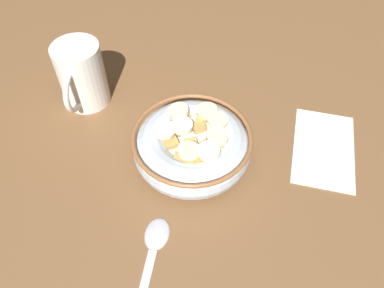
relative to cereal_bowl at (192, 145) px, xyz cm
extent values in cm
cube|color=brown|center=(0.01, -0.02, -3.71)|extent=(106.84, 106.84, 2.00)
cylinder|color=#B2BCC6|center=(0.01, -0.02, -2.41)|extent=(8.55, 8.55, 0.60)
torus|color=#B2BCC6|center=(0.01, -0.02, -0.31)|extent=(15.55, 15.55, 4.81)
torus|color=brown|center=(0.01, -0.02, 1.80)|extent=(15.69, 15.69, 0.60)
cylinder|color=white|center=(0.01, -0.02, 0.69)|extent=(12.66, 12.66, 0.40)
cube|color=#AD7F42|center=(-2.19, 3.90, 1.20)|extent=(2.22, 2.20, 0.85)
cube|color=tan|center=(0.92, 0.20, 1.28)|extent=(2.14, 2.19, 0.97)
cube|color=#B78947|center=(0.32, -4.61, 1.35)|extent=(2.42, 2.41, 0.88)
cube|color=#B78947|center=(0.93, 1.94, 1.22)|extent=(2.45, 2.45, 0.82)
cube|color=tan|center=(1.74, 4.09, 1.39)|extent=(2.44, 2.43, 0.92)
cube|color=#AD7F42|center=(3.80, -3.27, 1.30)|extent=(2.37, 2.37, 0.78)
cube|color=#AD7F42|center=(3.32, 4.20, 1.41)|extent=(2.45, 2.47, 1.01)
cube|color=#B78947|center=(3.43, -1.00, 1.22)|extent=(1.83, 1.78, 0.92)
cube|color=#AD7F42|center=(3.86, 1.67, 1.42)|extent=(2.39, 2.38, 0.79)
cube|color=#B78947|center=(-0.06, 3.44, 1.31)|extent=(2.44, 2.43, 0.84)
cube|color=tan|center=(-3.89, 0.81, 1.42)|extent=(2.07, 2.02, 0.93)
cube|color=#B78947|center=(-2.25, 0.52, 1.23)|extent=(2.43, 2.40, 0.96)
cube|color=tan|center=(4.56, 0.17, 1.47)|extent=(2.45, 2.47, 0.98)
cube|color=#B78947|center=(0.96, -2.61, 1.30)|extent=(2.38, 2.36, 0.86)
cube|color=#B78947|center=(-3.33, -1.60, 1.23)|extent=(2.15, 2.12, 0.87)
cube|color=#AD7F42|center=(-1.35, -2.24, 1.44)|extent=(2.22, 2.17, 0.98)
cylinder|color=beige|center=(-4.44, 1.37, 2.23)|extent=(3.34, 3.38, 0.93)
cylinder|color=beige|center=(2.75, 0.10, 2.34)|extent=(3.89, 3.89, 0.98)
cylinder|color=#F9EFC6|center=(2.58, 2.43, 2.49)|extent=(2.88, 2.91, 1.19)
cylinder|color=beige|center=(-3.53, -2.37, 2.52)|extent=(3.87, 3.92, 1.16)
cylinder|color=#F4EABC|center=(0.07, -3.53, 2.59)|extent=(4.04, 4.04, 0.94)
cylinder|color=beige|center=(-0.10, 3.23, 2.37)|extent=(3.09, 3.09, 0.71)
cylinder|color=#F9EFC6|center=(-1.26, -1.49, 2.28)|extent=(3.97, 3.96, 0.70)
cylinder|color=beige|center=(-2.64, 2.95, 2.53)|extent=(3.10, 3.10, 1.04)
ellipsoid|color=#B7B7BC|center=(11.79, -2.52, -2.31)|extent=(4.25, 3.06, 0.80)
cylinder|color=white|center=(-9.17, -17.65, 2.19)|extent=(6.84, 6.84, 9.81)
torus|color=white|center=(-5.75, -17.65, 2.19)|extent=(6.29, 0.80, 6.29)
cube|color=white|center=(-4.20, 18.00, -2.56)|extent=(14.49, 9.54, 0.30)
camera|label=1|loc=(31.14, 4.41, 38.84)|focal=35.50mm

